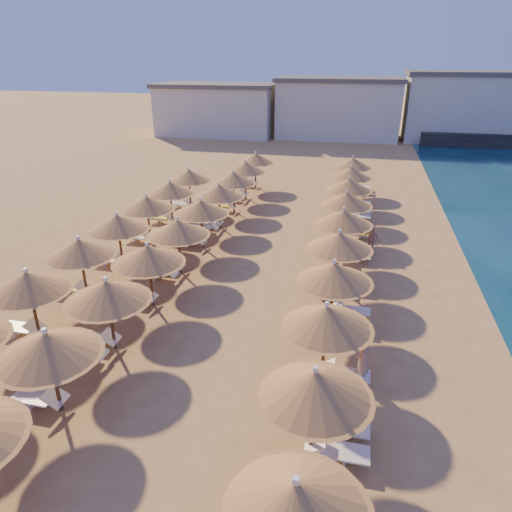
% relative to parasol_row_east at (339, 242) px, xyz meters
% --- Properties ---
extents(ground, '(220.00, 220.00, 0.00)m').
position_rel_parasol_row_east_xyz_m(ground, '(-3.51, -4.08, -2.32)').
color(ground, tan).
rests_on(ground, ground).
extents(hotel_blocks, '(47.05, 10.80, 8.10)m').
position_rel_parasol_row_east_xyz_m(hotel_blocks, '(-1.65, 42.58, 1.39)').
color(hotel_blocks, beige).
rests_on(hotel_blocks, ground).
extents(parasol_row_east, '(3.06, 35.67, 2.89)m').
position_rel_parasol_row_east_xyz_m(parasol_row_east, '(0.00, 0.00, 0.00)').
color(parasol_row_east, brown).
rests_on(parasol_row_east, ground).
extents(parasol_row_west, '(3.06, 35.67, 2.89)m').
position_rel_parasol_row_east_xyz_m(parasol_row_west, '(-7.55, 0.00, 0.00)').
color(parasol_row_west, brown).
rests_on(parasol_row_west, ground).
extents(parasol_row_inland, '(3.06, 22.62, 2.89)m').
position_rel_parasol_row_east_xyz_m(parasol_row_inland, '(-10.69, 0.00, -0.00)').
color(parasol_row_inland, brown).
rests_on(parasol_row_inland, ground).
extents(loungers, '(13.79, 34.16, 0.66)m').
position_rel_parasol_row_east_xyz_m(loungers, '(-5.02, -0.05, -1.97)').
color(loungers, white).
rests_on(loungers, ground).
extents(beachgoer_c, '(0.99, 0.72, 1.56)m').
position_rel_parasol_row_east_xyz_m(beachgoer_c, '(1.52, 4.72, -1.54)').
color(beachgoer_c, tan).
rests_on(beachgoer_c, ground).
extents(beachgoer_b, '(0.94, 1.04, 1.76)m').
position_rel_parasol_row_east_xyz_m(beachgoer_b, '(-0.33, -1.65, -1.44)').
color(beachgoer_b, tan).
rests_on(beachgoer_b, ground).
extents(beachgoer_a, '(0.45, 0.66, 1.73)m').
position_rel_parasol_row_east_xyz_m(beachgoer_a, '(1.25, -6.39, -1.45)').
color(beachgoer_a, tan).
rests_on(beachgoer_a, ground).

